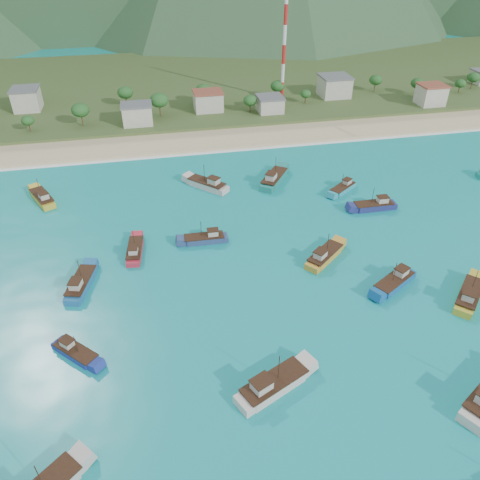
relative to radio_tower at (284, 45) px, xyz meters
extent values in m
plane|color=#0C828D|center=(-27.32, -108.00, -20.97)|extent=(600.00, 600.00, 0.00)
cube|color=beige|center=(-27.32, -29.00, -20.97)|extent=(400.00, 18.00, 1.20)
cube|color=#385123|center=(-27.32, 32.00, -20.97)|extent=(400.00, 110.00, 2.40)
cube|color=white|center=(-27.32, -38.50, -20.97)|extent=(400.00, 2.50, 0.08)
cube|color=beige|center=(-90.77, 7.46, -15.85)|extent=(8.69, 9.50, 7.04)
cube|color=beige|center=(-53.19, -14.85, -16.29)|extent=(9.43, 7.32, 6.17)
cube|color=beige|center=(-28.54, -6.31, -16.26)|extent=(9.64, 8.04, 6.23)
cube|color=beige|center=(-7.64, -11.72, -16.95)|extent=(8.34, 8.41, 4.84)
cube|color=beige|center=(20.54, 0.09, -15.83)|extent=(10.53, 10.15, 7.09)
cube|color=beige|center=(51.18, -16.18, -16.03)|extent=(8.79, 7.81, 6.68)
cylinder|color=red|center=(0.00, 0.00, -16.14)|extent=(1.20, 1.20, 6.46)
cylinder|color=white|center=(0.00, 0.00, -9.69)|extent=(1.20, 1.20, 6.46)
cylinder|color=red|center=(0.00, 0.00, -3.23)|extent=(1.20, 1.20, 6.46)
cylinder|color=white|center=(0.00, 0.00, 3.23)|extent=(1.20, 1.20, 6.46)
cylinder|color=red|center=(0.00, 0.00, 9.69)|extent=(1.20, 1.20, 6.46)
cube|color=gold|center=(-77.76, -59.12, -20.41)|extent=(7.39, 10.89, 1.92)
cube|color=beige|center=(-76.83, -61.07, -18.67)|extent=(2.79, 3.01, 1.56)
cylinder|color=#382114|center=(-78.02, -58.58, -17.28)|extent=(0.12, 0.12, 4.33)
cube|color=teal|center=(-3.51, -69.34, -20.54)|extent=(8.92, 7.53, 1.65)
cube|color=beige|center=(-2.01, -68.24, -19.05)|extent=(2.65, 2.56, 1.34)
cylinder|color=#382114|center=(-3.92, -69.64, -17.86)|extent=(0.12, 0.12, 3.72)
cube|color=#B42536|center=(-55.87, -86.00, -20.51)|extent=(3.86, 9.68, 1.71)
cube|color=beige|center=(-56.09, -87.92, -18.96)|extent=(1.96, 2.33, 1.39)
cylinder|color=#382114|center=(-55.81, -85.47, -17.73)|extent=(0.12, 0.12, 3.85)
cube|color=beige|center=(-37.13, -60.44, -20.33)|extent=(10.37, 10.58, 2.08)
cube|color=beige|center=(-35.51, -62.13, -18.45)|extent=(3.31, 3.33, 1.69)
cylinder|color=#382114|center=(-37.58, -59.97, -16.95)|extent=(0.12, 0.12, 4.68)
cube|color=beige|center=(-36.50, -124.81, -20.29)|extent=(12.24, 8.19, 2.16)
cube|color=beige|center=(-38.70, -125.84, -18.34)|extent=(3.36, 3.11, 1.75)
cylinder|color=#382114|center=(-35.89, -124.53, -16.79)|extent=(0.12, 0.12, 4.85)
cube|color=gold|center=(-17.99, -95.87, -20.41)|extent=(10.06, 9.13, 1.91)
cube|color=beige|center=(-19.64, -97.25, -18.68)|extent=(3.07, 3.01, 1.55)
cylinder|color=#382114|center=(-17.53, -95.49, -17.31)|extent=(0.12, 0.12, 4.30)
cube|color=navy|center=(-41.24, -84.76, -20.51)|extent=(9.52, 3.05, 1.72)
cube|color=beige|center=(-39.30, -84.82, -18.95)|extent=(2.20, 1.79, 1.40)
cylinder|color=#382114|center=(-41.77, -84.75, -17.72)|extent=(0.12, 0.12, 3.87)
cube|color=#1C5B94|center=(-65.98, -94.92, -20.42)|extent=(5.66, 10.85, 1.89)
cube|color=beige|center=(-66.53, -96.97, -18.71)|extent=(2.45, 2.78, 1.54)
cylinder|color=#382114|center=(-65.83, -94.34, -17.35)|extent=(0.12, 0.12, 4.26)
cube|color=#125395|center=(-8.25, -106.60, -20.43)|extent=(10.45, 7.87, 1.88)
cube|color=beige|center=(-6.43, -105.53, -18.73)|extent=(2.98, 2.82, 1.53)
cylinder|color=#382114|center=(-8.75, -106.90, -17.38)|extent=(0.12, 0.12, 4.22)
cylinder|color=#382114|center=(-67.39, -134.17, -17.06)|extent=(0.12, 0.12, 4.57)
cube|color=navy|center=(0.31, -79.21, -20.43)|extent=(10.39, 3.17, 1.88)
cube|color=beige|center=(2.43, -79.23, -18.72)|extent=(2.37, 1.92, 1.53)
cylinder|color=#382114|center=(-0.27, -79.20, -17.37)|extent=(0.12, 0.12, 4.24)
cube|color=gold|center=(3.51, -112.79, -20.37)|extent=(10.11, 10.06, 2.00)
cube|color=beige|center=(1.91, -114.37, -18.56)|extent=(3.20, 3.19, 1.63)
cylinder|color=#382114|center=(3.95, -112.35, -17.12)|extent=(0.12, 0.12, 4.50)
cube|color=navy|center=(-65.54, -112.35, -20.58)|extent=(7.98, 7.95, 1.58)
cube|color=beige|center=(-66.80, -111.10, -19.15)|extent=(2.52, 2.52, 1.28)
cylinder|color=#382114|center=(-65.19, -112.70, -18.01)|extent=(0.12, 0.12, 3.56)
cube|color=#19746D|center=(-19.26, -60.98, -20.26)|extent=(10.00, 12.10, 2.23)
cube|color=beige|center=(-20.70, -63.03, -18.24)|extent=(3.44, 3.57, 1.81)
cylinder|color=#382114|center=(-18.86, -60.41, -16.64)|extent=(0.12, 0.12, 5.01)
camera|label=1|loc=(-50.42, -167.38, 36.30)|focal=35.00mm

